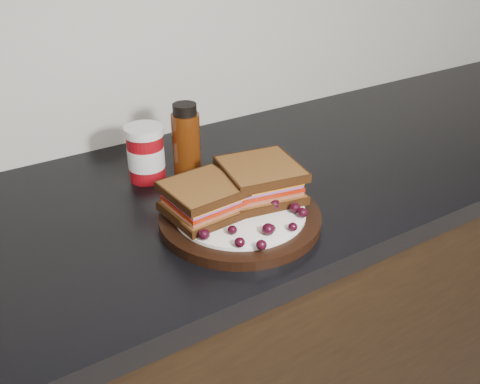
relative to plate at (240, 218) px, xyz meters
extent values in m
cube|color=black|center=(-0.22, 0.12, -0.03)|extent=(3.98, 0.60, 0.04)
cylinder|color=black|center=(0.00, 0.00, 0.00)|extent=(0.28, 0.28, 0.02)
ellipsoid|color=black|center=(-0.09, -0.04, 0.02)|extent=(0.02, 0.02, 0.02)
ellipsoid|color=black|center=(-0.05, -0.05, 0.02)|extent=(0.02, 0.02, 0.01)
ellipsoid|color=black|center=(-0.06, -0.09, 0.02)|extent=(0.02, 0.02, 0.02)
ellipsoid|color=black|center=(-0.03, -0.11, 0.02)|extent=(0.02, 0.02, 0.02)
ellipsoid|color=black|center=(0.00, -0.09, 0.02)|extent=(0.02, 0.02, 0.02)
ellipsoid|color=black|center=(0.01, -0.08, 0.02)|extent=(0.02, 0.02, 0.01)
ellipsoid|color=black|center=(0.04, -0.10, 0.02)|extent=(0.02, 0.02, 0.01)
ellipsoid|color=black|center=(0.08, -0.07, 0.02)|extent=(0.02, 0.02, 0.02)
ellipsoid|color=black|center=(0.08, -0.06, 0.02)|extent=(0.02, 0.02, 0.02)
ellipsoid|color=black|center=(0.05, -0.03, 0.03)|extent=(0.02, 0.02, 0.02)
ellipsoid|color=black|center=(0.09, 0.01, 0.02)|extent=(0.02, 0.02, 0.02)
ellipsoid|color=black|center=(0.06, 0.02, 0.02)|extent=(0.02, 0.02, 0.02)
ellipsoid|color=black|center=(0.07, 0.04, 0.02)|extent=(0.02, 0.02, 0.02)
ellipsoid|color=black|center=(-0.05, 0.07, 0.02)|extent=(0.02, 0.02, 0.02)
ellipsoid|color=black|center=(-0.08, 0.04, 0.02)|extent=(0.02, 0.02, 0.01)
ellipsoid|color=black|center=(-0.07, 0.00, 0.02)|extent=(0.02, 0.02, 0.02)
ellipsoid|color=black|center=(-0.09, -0.02, 0.02)|extent=(0.02, 0.02, 0.02)
ellipsoid|color=black|center=(-0.05, 0.04, 0.02)|extent=(0.02, 0.02, 0.02)
ellipsoid|color=black|center=(-0.08, 0.03, 0.02)|extent=(0.02, 0.02, 0.02)
ellipsoid|color=black|center=(-0.09, 0.01, 0.02)|extent=(0.02, 0.02, 0.02)
cylinder|color=maroon|center=(-0.07, 0.24, 0.05)|extent=(0.08, 0.08, 0.11)
cylinder|color=#461C07|center=(0.00, 0.20, 0.07)|extent=(0.07, 0.07, 0.15)
camera|label=1|loc=(-0.42, -0.66, 0.49)|focal=40.00mm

